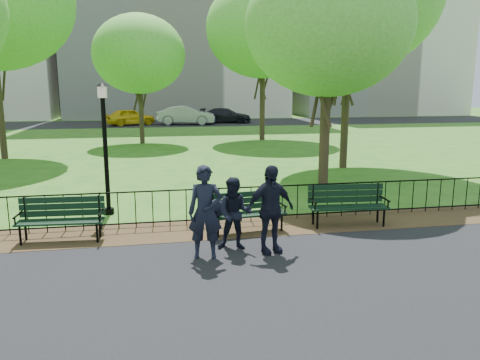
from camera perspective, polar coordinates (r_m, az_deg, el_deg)
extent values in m
plane|color=#2F641A|center=(9.67, -1.96, -8.68)|extent=(120.00, 120.00, 0.00)
cube|color=black|center=(6.63, 2.93, -18.52)|extent=(60.00, 9.20, 0.01)
cube|color=#392217|center=(11.07, -3.19, -6.00)|extent=(60.00, 1.60, 0.01)
cube|color=black|center=(44.12, -9.19, 6.85)|extent=(70.00, 9.00, 0.01)
cylinder|color=black|center=(11.33, -3.58, -1.08)|extent=(24.00, 0.04, 0.04)
cylinder|color=black|center=(11.52, -3.54, -4.77)|extent=(24.00, 0.04, 0.04)
cylinder|color=black|center=(11.43, -3.56, -3.18)|extent=(0.02, 0.02, 0.90)
cube|color=silver|center=(63.83, 15.39, 18.72)|extent=(20.00, 15.00, 24.00)
cube|color=black|center=(10.72, 0.99, -4.20)|extent=(1.81, 0.69, 0.04)
cube|color=black|center=(10.87, 0.56, -2.14)|extent=(1.75, 0.26, 0.44)
cylinder|color=black|center=(10.40, -2.69, -5.96)|extent=(0.05, 0.05, 0.44)
cylinder|color=black|center=(10.89, 5.11, -5.20)|extent=(0.05, 0.05, 0.44)
cylinder|color=black|center=(10.73, -3.20, -5.42)|extent=(0.05, 0.05, 0.44)
cylinder|color=black|center=(11.20, 4.40, -4.72)|extent=(0.05, 0.05, 0.44)
cylinder|color=black|center=(10.44, -3.33, -3.64)|extent=(0.11, 0.55, 0.04)
cylinder|color=black|center=(10.97, 5.11, -2.93)|extent=(0.11, 0.55, 0.04)
ellipsoid|color=black|center=(10.35, -2.90, -3.48)|extent=(0.40, 0.31, 0.41)
cube|color=black|center=(10.81, -21.06, -4.77)|extent=(1.84, 0.60, 0.04)
cube|color=black|center=(10.97, -20.87, -2.65)|extent=(1.81, 0.15, 0.45)
cylinder|color=black|center=(10.92, -25.22, -6.18)|extent=(0.05, 0.05, 0.45)
cylinder|color=black|center=(10.54, -17.03, -6.19)|extent=(0.05, 0.05, 0.45)
cylinder|color=black|center=(11.25, -24.67, -5.64)|extent=(0.05, 0.05, 0.45)
cylinder|color=black|center=(10.88, -16.72, -5.62)|extent=(0.05, 0.05, 0.45)
cylinder|color=black|center=(11.00, -25.47, -3.87)|extent=(0.08, 0.57, 0.04)
cylinder|color=black|center=(10.59, -16.62, -3.79)|extent=(0.08, 0.57, 0.04)
cube|color=black|center=(11.51, 13.11, -3.26)|extent=(1.91, 0.65, 0.04)
cube|color=black|center=(11.68, 12.75, -1.22)|extent=(1.87, 0.19, 0.47)
cylinder|color=black|center=(11.16, 9.42, -4.82)|extent=(0.05, 0.05, 0.47)
cylinder|color=black|center=(11.70, 17.13, -4.42)|extent=(0.05, 0.05, 0.47)
cylinder|color=black|center=(11.51, 8.91, -4.31)|extent=(0.05, 0.05, 0.47)
cylinder|color=black|center=(12.03, 16.43, -3.95)|extent=(0.05, 0.05, 0.47)
cylinder|color=black|center=(11.21, 8.87, -2.50)|extent=(0.09, 0.59, 0.04)
cylinder|color=black|center=(11.79, 17.22, -2.19)|extent=(0.09, 0.59, 0.04)
cylinder|color=black|center=(12.86, -15.68, -3.66)|extent=(0.27, 0.27, 0.15)
cylinder|color=black|center=(12.58, -16.04, 2.79)|extent=(0.12, 0.12, 3.08)
cube|color=beige|center=(12.45, -16.45, 10.25)|extent=(0.21, 0.21, 0.29)
cone|color=black|center=(12.45, -16.50, 11.13)|extent=(0.31, 0.31, 0.12)
cylinder|color=#2D2116|center=(16.16, 10.26, 5.11)|extent=(0.34, 0.34, 3.23)
ellipsoid|color=green|center=(16.19, 10.73, 18.08)|extent=(5.44, 5.44, 4.62)
cylinder|color=#2D2116|center=(19.77, 12.67, 7.50)|extent=(0.31, 0.31, 4.18)
cylinder|color=#2D2116|center=(24.38, -27.19, 7.40)|extent=(0.30, 0.30, 4.35)
cylinder|color=#2D2116|center=(28.46, -11.92, 7.57)|extent=(0.29, 0.29, 3.16)
ellipsoid|color=green|center=(28.47, -12.22, 14.78)|extent=(5.33, 5.33, 4.53)
cylinder|color=#2D2116|center=(29.73, 2.73, 8.90)|extent=(0.33, 0.33, 4.15)
ellipsoid|color=green|center=(29.91, 2.82, 17.94)|extent=(7.00, 7.00, 5.95)
imported|color=black|center=(9.07, -4.25, -3.92)|extent=(0.73, 0.54, 1.83)
imported|color=black|center=(9.57, -0.63, -4.11)|extent=(0.80, 0.56, 1.50)
imported|color=black|center=(9.35, 3.67, -3.58)|extent=(1.12, 0.66, 1.79)
imported|color=yellow|center=(42.21, -13.27, 7.50)|extent=(4.60, 3.29, 1.46)
imported|color=#999CA0|center=(42.10, -6.56, 7.86)|extent=(5.30, 2.67, 1.67)
imported|color=black|center=(43.99, -1.72, 7.87)|extent=(5.03, 3.19, 1.36)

